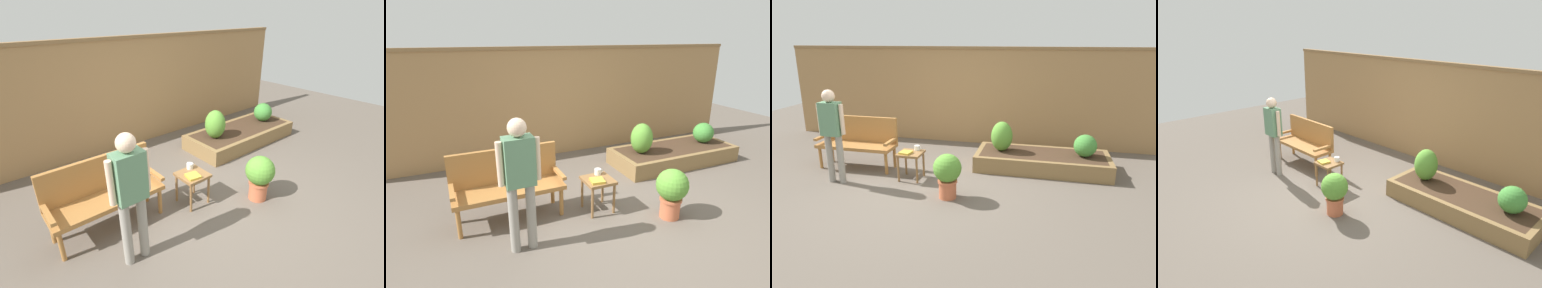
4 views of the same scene
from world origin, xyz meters
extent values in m
plane|color=#60564C|center=(0.00, 0.00, 0.00)|extent=(14.00, 14.00, 0.00)
cube|color=#A37A4C|center=(0.00, 2.60, 1.05)|extent=(8.40, 0.10, 2.10)
cube|color=olive|center=(0.00, 2.60, 2.13)|extent=(8.40, 0.14, 0.06)
cylinder|color=#A87038|center=(-0.82, 0.65, 0.20)|extent=(0.06, 0.06, 0.40)
cylinder|color=#A87038|center=(-0.82, 0.29, 0.20)|extent=(0.06, 0.06, 0.40)
cylinder|color=#A87038|center=(-2.14, 0.65, 0.20)|extent=(0.06, 0.06, 0.40)
cylinder|color=#A87038|center=(-2.14, 0.29, 0.20)|extent=(0.06, 0.06, 0.40)
cube|color=#A87038|center=(-1.48, 0.47, 0.43)|extent=(1.44, 0.48, 0.06)
cube|color=#A87038|center=(-1.48, 0.68, 0.70)|extent=(1.44, 0.06, 0.48)
cube|color=#A87038|center=(-2.17, 0.47, 0.56)|extent=(0.06, 0.48, 0.04)
cube|color=#A87038|center=(-0.79, 0.47, 0.56)|extent=(0.06, 0.48, 0.04)
cylinder|color=olive|center=(-0.14, 0.36, 0.22)|extent=(0.04, 0.04, 0.44)
cylinder|color=olive|center=(-0.14, 0.03, 0.22)|extent=(0.04, 0.04, 0.44)
cylinder|color=olive|center=(-0.47, 0.36, 0.22)|extent=(0.04, 0.04, 0.44)
cylinder|color=olive|center=(-0.47, 0.03, 0.22)|extent=(0.04, 0.04, 0.44)
cube|color=olive|center=(-0.31, 0.20, 0.46)|extent=(0.40, 0.40, 0.04)
cylinder|color=white|center=(-0.24, 0.34, 0.52)|extent=(0.09, 0.09, 0.08)
torus|color=white|center=(-0.19, 0.34, 0.52)|extent=(0.06, 0.01, 0.06)
cube|color=gold|center=(-0.36, 0.12, 0.50)|extent=(0.21, 0.21, 0.03)
cylinder|color=#C66642|center=(0.50, -0.37, 0.13)|extent=(0.27, 0.27, 0.25)
cylinder|color=#C66642|center=(0.50, -0.37, 0.27)|extent=(0.30, 0.30, 0.04)
sphere|color=#569333|center=(0.50, -0.37, 0.48)|extent=(0.43, 0.43, 0.43)
cube|color=olive|center=(1.86, 0.74, 0.15)|extent=(2.40, 0.09, 0.30)
cube|color=olive|center=(1.86, 1.65, 0.15)|extent=(2.40, 0.09, 0.30)
cube|color=olive|center=(0.71, 1.19, 0.15)|extent=(0.09, 0.82, 0.30)
cube|color=olive|center=(3.02, 1.19, 0.15)|extent=(0.09, 0.82, 0.30)
cube|color=#422D1E|center=(1.86, 1.19, 0.15)|extent=(2.22, 0.82, 0.30)
cylinder|color=brown|center=(1.11, 1.20, 0.33)|extent=(0.04, 0.04, 0.06)
ellipsoid|color=#569333|center=(1.11, 1.20, 0.58)|extent=(0.40, 0.40, 0.56)
cylinder|color=brown|center=(2.60, 1.20, 0.33)|extent=(0.04, 0.04, 0.06)
sphere|color=#428938|center=(2.60, 1.20, 0.50)|extent=(0.40, 0.40, 0.40)
cylinder|color=gray|center=(-1.38, -0.22, 0.41)|extent=(0.11, 0.11, 0.82)
cylinder|color=gray|center=(-1.58, -0.22, 0.41)|extent=(0.11, 0.11, 0.82)
cube|color=#5B8966|center=(-1.48, -0.22, 1.09)|extent=(0.32, 0.20, 0.54)
cylinder|color=beige|center=(-1.28, -0.22, 1.09)|extent=(0.07, 0.07, 0.49)
cylinder|color=beige|center=(-1.68, -0.22, 1.09)|extent=(0.07, 0.07, 0.49)
sphere|color=beige|center=(-1.48, -0.22, 1.46)|extent=(0.20, 0.20, 0.20)
camera|label=1|loc=(-2.57, -2.50, 2.60)|focal=26.98mm
camera|label=2|loc=(-2.16, -3.25, 2.34)|focal=29.31mm
camera|label=3|loc=(1.85, -4.94, 2.33)|focal=32.08mm
camera|label=4|loc=(4.14, -3.46, 2.92)|focal=31.83mm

